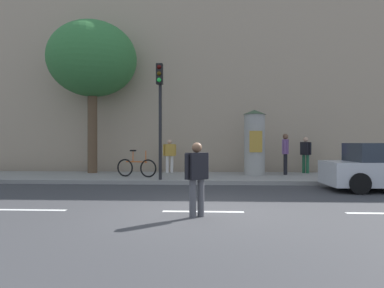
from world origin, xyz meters
The scene contains 12 objects.
ground_plane centered at (0.00, 0.00, 0.00)m, with size 80.00×80.00×0.00m, color #38383A.
sidewalk_curb centered at (0.00, 7.00, 0.07)m, with size 36.00×4.00×0.15m, color gray.
lane_markings centered at (0.00, 0.00, 0.00)m, with size 25.80×0.16×0.01m.
building_backdrop centered at (0.00, 12.00, 4.88)m, with size 36.00×5.00×9.76m, color tan.
traffic_light centered at (-1.70, 5.24, 3.03)m, with size 0.24×0.45×4.28m.
poster_column centered at (2.07, 7.61, 1.57)m, with size 0.98×0.98×2.80m.
street_tree centered at (-5.23, 8.21, 5.32)m, with size 4.03×4.03×6.92m.
pedestrian_with_backpack centered at (-0.12, -0.56, 0.89)m, with size 0.49×0.45×1.54m.
pedestrian_in_red_top centered at (4.48, 8.52, 1.10)m, with size 0.44×0.46×1.63m.
pedestrian_in_dark_shirt centered at (-1.71, 8.46, 1.05)m, with size 0.59×0.47×1.53m.
pedestrian_with_bag centered at (3.40, 7.68, 1.20)m, with size 0.37×0.63×1.77m.
bicycle_leaning centered at (-2.81, 6.34, 0.54)m, with size 1.71×0.57×1.09m.
Camera 1 is at (0.15, -7.91, 1.53)m, focal length 33.50 mm.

